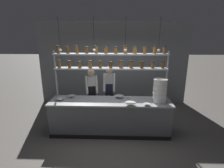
{
  "coord_description": "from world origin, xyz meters",
  "views": [
    {
      "loc": [
        0.2,
        -4.3,
        2.58
      ],
      "look_at": [
        0.04,
        0.2,
        1.32
      ],
      "focal_mm": 28.0,
      "sensor_mm": 36.0,
      "label": 1
    }
  ],
  "objects_px": {
    "chef_center": "(109,89)",
    "prep_bowl_near_left": "(119,97)",
    "prep_bowl_near_right": "(72,96)",
    "serving_cup_front": "(128,98)",
    "container_stack": "(160,91)",
    "prep_bowl_center_front": "(147,105)",
    "prep_bowl_far_left": "(130,104)",
    "spice_shelf_unit": "(110,62)",
    "chef_left": "(92,92)",
    "prep_bowl_center_back": "(61,99)"
  },
  "relations": [
    {
      "from": "chef_center",
      "to": "prep_bowl_near_left",
      "type": "distance_m",
      "value": 0.64
    },
    {
      "from": "prep_bowl_near_right",
      "to": "serving_cup_front",
      "type": "xyz_separation_m",
      "value": [
        1.55,
        -0.11,
        0.02
      ]
    },
    {
      "from": "container_stack",
      "to": "prep_bowl_near_left",
      "type": "distance_m",
      "value": 1.09
    },
    {
      "from": "prep_bowl_near_left",
      "to": "prep_bowl_center_front",
      "type": "xyz_separation_m",
      "value": [
        0.68,
        -0.5,
        -0.01
      ]
    },
    {
      "from": "chef_center",
      "to": "prep_bowl_far_left",
      "type": "relative_size",
      "value": 6.25
    },
    {
      "from": "prep_bowl_center_front",
      "to": "serving_cup_front",
      "type": "distance_m",
      "value": 0.59
    },
    {
      "from": "spice_shelf_unit",
      "to": "chef_center",
      "type": "relative_size",
      "value": 1.8
    },
    {
      "from": "chef_left",
      "to": "prep_bowl_center_back",
      "type": "distance_m",
      "value": 0.99
    },
    {
      "from": "spice_shelf_unit",
      "to": "container_stack",
      "type": "height_order",
      "value": "spice_shelf_unit"
    },
    {
      "from": "spice_shelf_unit",
      "to": "prep_bowl_center_back",
      "type": "relative_size",
      "value": 14.56
    },
    {
      "from": "prep_bowl_center_back",
      "to": "serving_cup_front",
      "type": "relative_size",
      "value": 2.41
    },
    {
      "from": "chef_left",
      "to": "prep_bowl_center_front",
      "type": "height_order",
      "value": "chef_left"
    },
    {
      "from": "spice_shelf_unit",
      "to": "prep_bowl_near_right",
      "type": "bearing_deg",
      "value": -173.62
    },
    {
      "from": "spice_shelf_unit",
      "to": "prep_bowl_center_front",
      "type": "distance_m",
      "value": 1.45
    },
    {
      "from": "chef_left",
      "to": "prep_bowl_center_back",
      "type": "xyz_separation_m",
      "value": [
        -0.72,
        -0.67,
        0.0
      ]
    },
    {
      "from": "prep_bowl_near_left",
      "to": "prep_bowl_near_right",
      "type": "xyz_separation_m",
      "value": [
        -1.31,
        0.01,
        -0.01
      ]
    },
    {
      "from": "container_stack",
      "to": "prep_bowl_center_back",
      "type": "xyz_separation_m",
      "value": [
        -2.57,
        0.04,
        -0.28
      ]
    },
    {
      "from": "spice_shelf_unit",
      "to": "chef_left",
      "type": "height_order",
      "value": "spice_shelf_unit"
    },
    {
      "from": "chef_center",
      "to": "prep_bowl_center_front",
      "type": "distance_m",
      "value": 1.45
    },
    {
      "from": "chef_left",
      "to": "spice_shelf_unit",
      "type": "bearing_deg",
      "value": -44.45
    },
    {
      "from": "container_stack",
      "to": "serving_cup_front",
      "type": "xyz_separation_m",
      "value": [
        -0.79,
        0.15,
        -0.26
      ]
    },
    {
      "from": "spice_shelf_unit",
      "to": "prep_bowl_center_back",
      "type": "height_order",
      "value": "spice_shelf_unit"
    },
    {
      "from": "prep_bowl_far_left",
      "to": "container_stack",
      "type": "bearing_deg",
      "value": 19.68
    },
    {
      "from": "prep_bowl_near_left",
      "to": "serving_cup_front",
      "type": "distance_m",
      "value": 0.26
    },
    {
      "from": "spice_shelf_unit",
      "to": "prep_bowl_far_left",
      "type": "xyz_separation_m",
      "value": [
        0.51,
        -0.65,
        -0.92
      ]
    },
    {
      "from": "chef_center",
      "to": "prep_bowl_center_front",
      "type": "relative_size",
      "value": 9.88
    },
    {
      "from": "prep_bowl_center_back",
      "to": "prep_bowl_near_left",
      "type": "bearing_deg",
      "value": 7.86
    },
    {
      "from": "spice_shelf_unit",
      "to": "prep_bowl_near_right",
      "type": "distance_m",
      "value": 1.43
    },
    {
      "from": "prep_bowl_near_left",
      "to": "prep_bowl_center_front",
      "type": "bearing_deg",
      "value": -36.41
    },
    {
      "from": "chef_left",
      "to": "container_stack",
      "type": "height_order",
      "value": "chef_left"
    },
    {
      "from": "container_stack",
      "to": "prep_bowl_center_back",
      "type": "height_order",
      "value": "container_stack"
    },
    {
      "from": "chef_left",
      "to": "prep_bowl_far_left",
      "type": "relative_size",
      "value": 6.01
    },
    {
      "from": "prep_bowl_center_front",
      "to": "serving_cup_front",
      "type": "xyz_separation_m",
      "value": [
        -0.44,
        0.39,
        0.02
      ]
    },
    {
      "from": "prep_bowl_center_back",
      "to": "chef_center",
      "type": "bearing_deg",
      "value": 32.09
    },
    {
      "from": "container_stack",
      "to": "spice_shelf_unit",
      "type": "bearing_deg",
      "value": 163.44
    },
    {
      "from": "prep_bowl_center_back",
      "to": "serving_cup_front",
      "type": "xyz_separation_m",
      "value": [
        1.78,
        0.11,
        0.02
      ]
    },
    {
      "from": "serving_cup_front",
      "to": "chef_center",
      "type": "bearing_deg",
      "value": 128.56
    },
    {
      "from": "prep_bowl_center_front",
      "to": "container_stack",
      "type": "bearing_deg",
      "value": 35.48
    },
    {
      "from": "container_stack",
      "to": "prep_bowl_far_left",
      "type": "xyz_separation_m",
      "value": [
        -0.75,
        -0.27,
        -0.27
      ]
    },
    {
      "from": "prep_bowl_near_right",
      "to": "spice_shelf_unit",
      "type": "bearing_deg",
      "value": 6.38
    },
    {
      "from": "chef_left",
      "to": "prep_bowl_far_left",
      "type": "bearing_deg",
      "value": -56.4
    },
    {
      "from": "chef_left",
      "to": "chef_center",
      "type": "height_order",
      "value": "chef_center"
    },
    {
      "from": "prep_bowl_center_back",
      "to": "prep_bowl_near_right",
      "type": "distance_m",
      "value": 0.32
    },
    {
      "from": "chef_left",
      "to": "prep_bowl_center_front",
      "type": "relative_size",
      "value": 9.5
    },
    {
      "from": "prep_bowl_near_left",
      "to": "chef_left",
      "type": "bearing_deg",
      "value": 150.85
    },
    {
      "from": "container_stack",
      "to": "chef_center",
      "type": "bearing_deg",
      "value": 148.26
    },
    {
      "from": "prep_bowl_near_left",
      "to": "prep_bowl_near_right",
      "type": "height_order",
      "value": "prep_bowl_near_left"
    },
    {
      "from": "prep_bowl_near_left",
      "to": "prep_bowl_far_left",
      "type": "xyz_separation_m",
      "value": [
        0.27,
        -0.52,
        0.0
      ]
    },
    {
      "from": "prep_bowl_far_left",
      "to": "serving_cup_front",
      "type": "distance_m",
      "value": 0.42
    },
    {
      "from": "prep_bowl_near_left",
      "to": "chef_center",
      "type": "bearing_deg",
      "value": 117.81
    }
  ]
}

